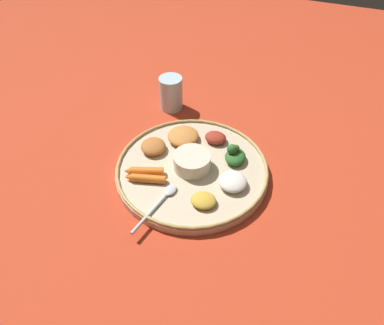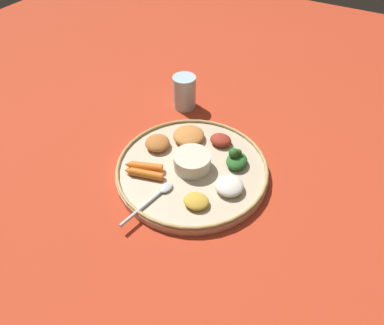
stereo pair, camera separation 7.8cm
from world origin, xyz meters
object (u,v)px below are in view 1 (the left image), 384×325
Objects in this scene: greens_pile at (234,154)px; drinking_glass at (171,95)px; carrot_outer at (146,178)px; carrot_near_spoon at (144,171)px; center_bowl at (192,161)px; spoon at (162,200)px.

greens_pile is 0.64× the size of drinking_glass.
carrot_outer is 0.98× the size of drinking_glass.
carrot_near_spoon is at bearing -168.09° from drinking_glass.
spoon is (-0.11, 0.02, -0.02)m from center_bowl.
carrot_near_spoon is at bearing 50.87° from spoon.
drinking_glass is at bearing 34.13° from center_bowl.
spoon is 0.07m from carrot_outer.
carrot_outer is (-0.08, 0.08, -0.01)m from center_bowl.
center_bowl is at bearing -45.21° from carrot_outer.
spoon is 1.61× the size of carrot_outer.
drinking_glass is at bearing 13.48° from carrot_outer.
center_bowl is 0.10m from greens_pile.
greens_pile reaches higher than carrot_outer.
center_bowl is 0.26m from drinking_glass.
carrot_outer reaches higher than spoon.
drinking_glass is (0.22, 0.15, 0.00)m from center_bowl.
carrot_near_spoon is 0.95× the size of drinking_glass.
greens_pile is at bearing -125.02° from drinking_glass.
greens_pile is 0.21m from carrot_outer.
carrot_near_spoon reaches higher than carrot_outer.
carrot_outer is at bearing 134.79° from center_bowl.
drinking_glass is at bearing 54.98° from greens_pile.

